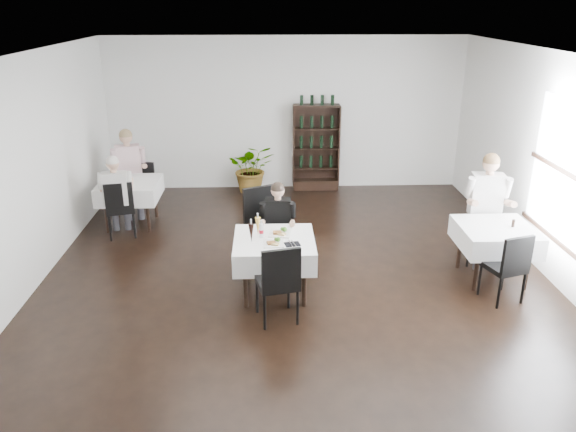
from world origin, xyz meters
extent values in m
plane|color=black|center=(0.00, 0.00, 0.00)|extent=(9.00, 9.00, 0.00)
plane|color=white|center=(0.00, 0.00, 3.00)|extent=(9.00, 9.00, 0.00)
plane|color=white|center=(0.00, 4.50, 1.50)|extent=(7.00, 0.00, 7.00)
plane|color=white|center=(-3.50, 0.00, 1.50)|extent=(0.00, 9.00, 9.00)
cube|color=white|center=(3.48, 0.00, 1.55)|extent=(0.03, 2.20, 1.80)
cube|color=black|center=(3.46, 0.00, 0.63)|extent=(0.05, 2.30, 0.06)
cube|color=black|center=(0.60, 4.32, 0.10)|extent=(0.90, 0.28, 0.20)
cylinder|color=black|center=(-0.67, -0.36, 0.35)|extent=(0.06, 0.06, 0.71)
cylinder|color=black|center=(-0.67, 0.36, 0.35)|extent=(0.06, 0.06, 0.71)
cylinder|color=black|center=(0.07, -0.36, 0.35)|extent=(0.06, 0.06, 0.71)
cylinder|color=black|center=(0.07, 0.36, 0.35)|extent=(0.06, 0.06, 0.71)
cube|color=black|center=(-0.30, 0.00, 0.73)|extent=(0.85, 0.85, 0.04)
cube|color=white|center=(-0.30, 0.00, 0.62)|extent=(1.03, 1.03, 0.30)
cylinder|color=black|center=(-3.04, 2.16, 0.35)|extent=(0.06, 0.06, 0.71)
cylinder|color=black|center=(-3.04, 2.84, 0.35)|extent=(0.06, 0.06, 0.71)
cylinder|color=black|center=(-2.36, 2.16, 0.35)|extent=(0.06, 0.06, 0.71)
cylinder|color=black|center=(-2.36, 2.84, 0.35)|extent=(0.06, 0.06, 0.71)
cube|color=black|center=(-2.70, 2.50, 0.73)|extent=(0.80, 0.80, 0.04)
cube|color=white|center=(-2.70, 2.50, 0.62)|extent=(0.98, 0.98, 0.30)
cylinder|color=black|center=(2.36, -0.04, 0.35)|extent=(0.06, 0.06, 0.71)
cylinder|color=black|center=(2.36, 0.64, 0.35)|extent=(0.06, 0.06, 0.71)
cylinder|color=black|center=(3.04, -0.04, 0.35)|extent=(0.06, 0.06, 0.71)
cylinder|color=black|center=(3.04, 0.64, 0.35)|extent=(0.06, 0.06, 0.71)
cube|color=black|center=(2.70, 0.30, 0.73)|extent=(0.80, 0.80, 0.04)
cube|color=white|center=(2.70, 0.30, 0.62)|extent=(0.98, 0.98, 0.30)
imported|color=#215A1F|center=(-0.69, 4.20, 0.49)|extent=(0.94, 0.83, 0.99)
cylinder|color=black|center=(-0.49, 0.45, 0.26)|extent=(0.04, 0.04, 0.53)
cylinder|color=black|center=(-0.68, 0.86, 0.26)|extent=(0.04, 0.04, 0.53)
cylinder|color=black|center=(-0.07, 0.64, 0.26)|extent=(0.04, 0.04, 0.53)
cylinder|color=black|center=(-0.27, 1.06, 0.26)|extent=(0.04, 0.04, 0.53)
cube|color=black|center=(-0.38, 0.75, 0.56)|extent=(0.70, 0.70, 0.08)
cube|color=black|center=(-0.48, 0.97, 0.87)|extent=(0.50, 0.27, 0.57)
cylinder|color=black|center=(-0.13, -0.41, 0.23)|extent=(0.04, 0.04, 0.46)
cylinder|color=black|center=(-0.04, -0.80, 0.23)|extent=(0.04, 0.04, 0.46)
cylinder|color=black|center=(-0.52, -0.50, 0.23)|extent=(0.04, 0.04, 0.46)
cylinder|color=black|center=(-0.43, -0.89, 0.23)|extent=(0.04, 0.04, 0.46)
cube|color=black|center=(-0.28, -0.65, 0.49)|extent=(0.55, 0.55, 0.07)
cube|color=black|center=(-0.23, -0.86, 0.76)|extent=(0.46, 0.15, 0.50)
cylinder|color=black|center=(-2.87, 3.07, 0.20)|extent=(0.03, 0.03, 0.39)
cylinder|color=black|center=(-2.81, 3.41, 0.20)|extent=(0.03, 0.03, 0.39)
cylinder|color=black|center=(-2.54, 3.01, 0.20)|extent=(0.03, 0.03, 0.39)
cylinder|color=black|center=(-2.47, 3.34, 0.20)|extent=(0.03, 0.03, 0.39)
cube|color=black|center=(-2.67, 3.21, 0.42)|extent=(0.46, 0.46, 0.06)
cube|color=black|center=(-2.64, 3.38, 0.65)|extent=(0.39, 0.12, 0.43)
cylinder|color=black|center=(-2.63, 2.25, 0.22)|extent=(0.03, 0.03, 0.44)
cylinder|color=black|center=(-2.53, 1.89, 0.22)|extent=(0.03, 0.03, 0.44)
cylinder|color=black|center=(-3.00, 2.15, 0.22)|extent=(0.03, 0.03, 0.44)
cylinder|color=black|center=(-2.90, 1.79, 0.22)|extent=(0.03, 0.03, 0.44)
cube|color=black|center=(-2.76, 2.02, 0.46)|extent=(0.54, 0.54, 0.07)
cube|color=black|center=(-2.71, 1.83, 0.72)|extent=(0.43, 0.16, 0.47)
cylinder|color=black|center=(2.50, 0.66, 0.23)|extent=(0.04, 0.04, 0.45)
cylinder|color=black|center=(2.63, 1.03, 0.23)|extent=(0.04, 0.04, 0.45)
cylinder|color=black|center=(2.87, 0.53, 0.23)|extent=(0.04, 0.04, 0.45)
cylinder|color=black|center=(3.00, 0.91, 0.23)|extent=(0.04, 0.04, 0.45)
cube|color=black|center=(2.75, 0.78, 0.48)|extent=(0.57, 0.57, 0.07)
cube|color=black|center=(2.82, 0.98, 0.75)|extent=(0.44, 0.19, 0.49)
cylinder|color=black|center=(2.73, -0.05, 0.22)|extent=(0.03, 0.03, 0.43)
cylinder|color=black|center=(2.84, -0.40, 0.22)|extent=(0.03, 0.03, 0.43)
cylinder|color=black|center=(2.37, -0.16, 0.22)|extent=(0.03, 0.03, 0.43)
cylinder|color=black|center=(2.49, -0.52, 0.22)|extent=(0.03, 0.03, 0.43)
cube|color=black|center=(2.61, -0.28, 0.46)|extent=(0.54, 0.54, 0.07)
cube|color=black|center=(2.67, -0.47, 0.71)|extent=(0.42, 0.18, 0.47)
cube|color=#3B3B42|center=(-0.34, 0.59, 0.50)|extent=(0.15, 0.38, 0.13)
cylinder|color=#3B3B42|center=(-0.35, 0.43, 0.22)|extent=(0.10, 0.10, 0.44)
cube|color=#3B3B42|center=(-0.16, 0.58, 0.50)|extent=(0.15, 0.38, 0.13)
cylinder|color=#3B3B42|center=(-0.17, 0.42, 0.22)|extent=(0.10, 0.10, 0.44)
cube|color=black|center=(-0.24, 0.76, 0.80)|extent=(0.37, 0.22, 0.49)
cylinder|color=tan|center=(-0.46, 0.53, 0.78)|extent=(0.09, 0.28, 0.14)
cylinder|color=tan|center=(-0.05, 0.50, 0.78)|extent=(0.09, 0.28, 0.14)
sphere|color=tan|center=(-0.24, 0.74, 1.17)|extent=(0.19, 0.19, 0.19)
sphere|color=black|center=(-0.24, 0.74, 1.20)|extent=(0.19, 0.19, 0.19)
cube|color=#3B3B42|center=(-2.87, 2.87, 0.60)|extent=(0.27, 0.47, 0.15)
cylinder|color=#3B3B42|center=(-2.82, 2.69, 0.26)|extent=(0.12, 0.12, 0.52)
cube|color=#3B3B42|center=(-2.67, 2.93, 0.60)|extent=(0.27, 0.47, 0.15)
cylinder|color=#3B3B42|center=(-2.61, 2.75, 0.26)|extent=(0.12, 0.12, 0.52)
cube|color=#C5A2A7|center=(-2.83, 3.10, 0.95)|extent=(0.48, 0.34, 0.59)
cylinder|color=tan|center=(-2.98, 2.75, 0.93)|extent=(0.17, 0.34, 0.17)
cylinder|color=tan|center=(-2.51, 2.89, 0.93)|extent=(0.17, 0.34, 0.17)
sphere|color=tan|center=(-2.82, 3.08, 1.40)|extent=(0.22, 0.22, 0.22)
sphere|color=olive|center=(-2.82, 3.08, 1.43)|extent=(0.22, 0.22, 0.22)
cube|color=#3B3B42|center=(-2.71, 2.10, 0.53)|extent=(0.19, 0.41, 0.13)
cylinder|color=#3B3B42|center=(-2.73, 2.27, 0.23)|extent=(0.10, 0.10, 0.47)
cube|color=#3B3B42|center=(-2.90, 2.07, 0.53)|extent=(0.19, 0.41, 0.13)
cylinder|color=#3B3B42|center=(-2.92, 2.24, 0.23)|extent=(0.10, 0.10, 0.47)
cube|color=silver|center=(-2.77, 1.91, 0.85)|extent=(0.41, 0.26, 0.52)
cylinder|color=tan|center=(-2.60, 2.20, 0.83)|extent=(0.12, 0.30, 0.15)
cylinder|color=tan|center=(-3.03, 2.13, 0.83)|extent=(0.12, 0.30, 0.15)
sphere|color=tan|center=(-2.78, 1.93, 1.24)|extent=(0.20, 0.20, 0.20)
sphere|color=beige|center=(-2.78, 1.93, 1.27)|extent=(0.20, 0.20, 0.20)
cube|color=#3B3B42|center=(2.64, 0.77, 0.63)|extent=(0.21, 0.49, 0.16)
cylinder|color=#3B3B42|center=(2.62, 0.57, 0.27)|extent=(0.12, 0.12, 0.55)
cube|color=#3B3B42|center=(2.87, 0.75, 0.63)|extent=(0.21, 0.49, 0.16)
cylinder|color=#3B3B42|center=(2.84, 0.55, 0.27)|extent=(0.12, 0.12, 0.55)
cube|color=silver|center=(2.78, 0.97, 1.00)|extent=(0.47, 0.30, 0.62)
cylinder|color=tan|center=(2.49, 0.70, 0.97)|extent=(0.13, 0.36, 0.17)
cylinder|color=tan|center=(3.00, 0.64, 0.97)|extent=(0.13, 0.36, 0.17)
sphere|color=tan|center=(2.78, 0.95, 1.47)|extent=(0.24, 0.24, 0.24)
sphere|color=brown|center=(2.78, 0.95, 1.50)|extent=(0.24, 0.24, 0.24)
cube|color=white|center=(-0.23, 0.15, 0.78)|extent=(0.31, 0.31, 0.02)
cube|color=brown|center=(-0.26, 0.13, 0.80)|extent=(0.11, 0.09, 0.03)
sphere|color=#34681B|center=(-0.16, 0.19, 0.82)|extent=(0.07, 0.07, 0.07)
cube|color=olive|center=(-0.20, 0.08, 0.80)|extent=(0.12, 0.11, 0.02)
cube|color=white|center=(-0.31, -0.17, 0.78)|extent=(0.26, 0.26, 0.02)
cube|color=brown|center=(-0.34, -0.19, 0.80)|extent=(0.12, 0.10, 0.02)
sphere|color=#34681B|center=(-0.25, -0.13, 0.82)|extent=(0.06, 0.06, 0.06)
cube|color=olive|center=(-0.29, -0.23, 0.80)|extent=(0.11, 0.09, 0.02)
cone|color=black|center=(-0.59, -0.10, 0.90)|extent=(0.07, 0.07, 0.25)
cylinder|color=silver|center=(-0.59, -0.10, 1.05)|extent=(0.02, 0.02, 0.06)
cone|color=gold|center=(-0.51, 0.12, 0.89)|extent=(0.07, 0.07, 0.25)
cylinder|color=silver|center=(-0.51, 0.12, 1.05)|extent=(0.02, 0.02, 0.06)
cylinder|color=silver|center=(-0.46, 0.06, 0.86)|extent=(0.06, 0.06, 0.19)
cylinder|color=#A10919|center=(-0.46, 0.06, 0.85)|extent=(0.06, 0.06, 0.05)
cylinder|color=silver|center=(-0.46, 0.06, 0.98)|extent=(0.02, 0.02, 0.05)
cube|color=black|center=(-0.08, -0.18, 0.77)|extent=(0.21, 0.18, 0.01)
cylinder|color=silver|center=(-0.10, -0.18, 0.78)|extent=(0.05, 0.21, 0.01)
cylinder|color=silver|center=(-0.06, -0.18, 0.78)|extent=(0.06, 0.21, 0.01)
cylinder|color=black|center=(2.91, 0.29, 0.82)|extent=(0.05, 0.05, 0.10)
camera|label=1|loc=(-0.37, -6.57, 3.63)|focal=35.00mm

